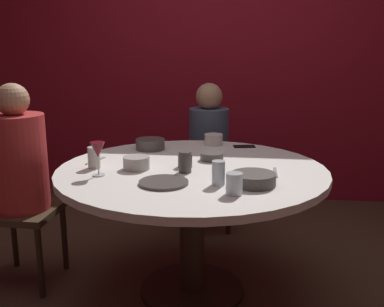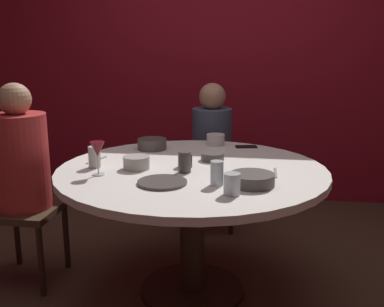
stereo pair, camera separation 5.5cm
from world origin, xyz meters
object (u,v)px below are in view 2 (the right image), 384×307
Objects in this scene: seated_diner_back at (212,139)px; cup_by_right_diner at (217,173)px; cup_near_candle at (185,162)px; cell_phone at (246,147)px; dining_table at (192,191)px; seated_diner_left at (20,163)px; cup_by_left_diner at (232,184)px; bowl_sauce_side at (216,140)px; bowl_rice_portion at (152,144)px; bowl_serving_large at (252,179)px; bowl_small_white at (213,157)px; dinner_plate at (162,182)px; wine_glass at (97,151)px; bowl_salad_center at (136,162)px; cup_center_front at (95,157)px; candle_holder at (185,161)px.

seated_diner_back is 9.56× the size of cup_by_right_diner.
cup_by_right_diner is (0.19, -0.20, 0.00)m from cup_near_candle.
cup_by_right_diner reaches higher than cell_phone.
seated_diner_left is (-1.01, 0.00, 0.12)m from dining_table.
dining_table is 0.53m from cup_by_left_diner.
bowl_rice_portion is at bearing -154.90° from bowl_sauce_side.
bowl_small_white is (-0.24, 0.45, -0.01)m from bowl_serving_large.
cell_phone is (0.38, 0.87, -0.00)m from dinner_plate.
seated_diner_left reaches higher than cup_by_right_diner.
bowl_small_white is 0.73× the size of bowl_rice_portion.
wine_glass is at bearing 175.54° from bowl_serving_large.
bowl_salad_center is 0.77× the size of bowl_rice_portion.
cup_center_front is (-0.43, 0.24, 0.05)m from dinner_plate.
cell_phone is 0.86m from cup_by_right_diner.
seated_diner_left is 8.38× the size of bowl_salad_center.
wine_glass reaches higher than cup_near_candle.
wine_glass is at bearing -62.76° from cup_center_front.
candle_holder reaches higher than cell_phone.
wine_glass is 0.82× the size of bowl_serving_large.
wine_glass is at bearing -137.53° from bowl_salad_center.
bowl_sauce_side is at bearing 82.27° from cup_near_candle.
dinner_plate is 2.07× the size of cup_center_front.
wine_glass reaches higher than bowl_salad_center.
bowl_serving_large is (0.37, -0.28, -0.00)m from candle_holder.
bowl_salad_center is 0.65m from cup_by_left_diner.
bowl_serving_large is 0.51m from bowl_small_white.
wine_glass is at bearing 163.06° from cup_by_left_diner.
bowl_small_white reaches higher than dining_table.
bowl_small_white is at bearing 21.99° from cup_center_front.
bowl_serving_large is at bearing -13.24° from cup_center_front.
cell_phone is at bearing 66.69° from dinner_plate.
dining_table is 1.02m from seated_diner_left.
dining_table is 13.08× the size of cup_near_candle.
bowl_serving_large is at bearing 7.05° from cup_by_right_diner.
candle_holder is 0.50m from bowl_rice_portion.
wine_glass is 0.24m from bowl_salad_center.
bowl_sauce_side reaches higher than bowl_serving_large.
seated_diner_back reaches higher than bowl_sauce_side.
bowl_serving_large is (0.05, -0.83, 0.03)m from cell_phone.
cell_phone is at bearing 60.17° from candle_holder.
cup_near_candle reaches higher than bowl_salad_center.
wine_glass is 1.26× the size of cell_phone.
bowl_serving_large is at bearing -62.37° from bowl_small_white.
wine_glass is at bearing -101.92° from bowl_rice_portion.
cup_near_candle is (0.02, -0.11, 0.02)m from candle_holder.
candle_holder is 0.64× the size of bowl_small_white.
seated_diner_left is 1.00m from cup_near_candle.
seated_diner_left is 0.72m from bowl_salad_center.
cup_near_candle is (-0.02, -1.13, 0.10)m from seated_diner_back.
seated_diner_left reaches higher than bowl_small_white.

